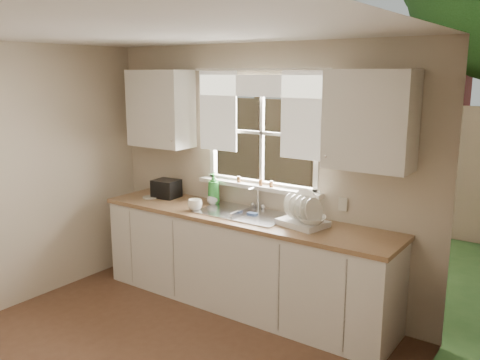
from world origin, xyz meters
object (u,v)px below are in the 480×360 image
Objects in this scene: dish_rack at (303,216)px; cup at (195,205)px; soap_bottle_a at (214,189)px; black_appliance at (166,189)px.

dish_rack reaches higher than cup.
soap_bottle_a is at bearing 94.91° from cup.
black_appliance is at bearing 175.25° from soap_bottle_a.
soap_bottle_a reaches higher than dish_rack.
cup is 0.53× the size of black_appliance.
cup is at bearing -27.11° from black_appliance.
black_appliance reaches higher than cup.
cup is (-1.09, -0.16, -0.03)m from dish_rack.
dish_rack is 1.10m from soap_bottle_a.
black_appliance is at bearing 177.72° from dish_rack.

